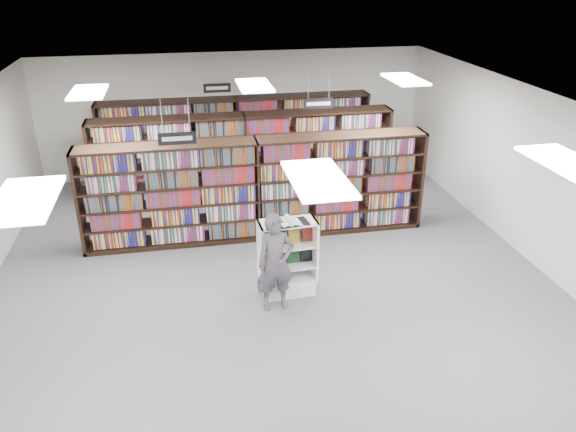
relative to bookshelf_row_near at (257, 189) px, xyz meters
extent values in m
plane|color=#4A4A4F|center=(0.00, -2.00, -1.05)|extent=(12.00, 12.00, 0.00)
cube|color=white|center=(0.00, -2.00, 2.15)|extent=(10.00, 12.00, 0.10)
cube|color=silver|center=(0.00, 4.00, 0.55)|extent=(10.00, 0.10, 3.20)
cube|color=silver|center=(5.00, -2.00, 0.55)|extent=(0.10, 12.00, 3.20)
cube|color=black|center=(0.00, 0.00, 0.00)|extent=(7.00, 0.60, 2.10)
cube|color=maroon|center=(0.00, 0.00, 0.00)|extent=(6.88, 0.42, 1.98)
cube|color=black|center=(0.00, 2.00, 0.00)|extent=(7.00, 0.60, 2.10)
cube|color=maroon|center=(0.00, 2.00, 0.00)|extent=(6.88, 0.42, 1.98)
cube|color=black|center=(0.00, 3.70, 0.00)|extent=(7.00, 0.60, 2.10)
cube|color=maroon|center=(0.00, 3.70, 0.00)|extent=(6.88, 0.42, 1.98)
cylinder|color=#B2B2B7|center=(-1.73, -1.00, 1.86)|extent=(0.01, 0.01, 0.58)
cylinder|color=#B2B2B7|center=(-1.27, -1.00, 1.86)|extent=(0.01, 0.01, 0.58)
cube|color=black|center=(-1.50, -1.00, 1.46)|extent=(0.65, 0.02, 0.22)
cube|color=silver|center=(-1.50, -1.01, 1.46)|extent=(0.52, 0.00, 0.08)
cylinder|color=#B2B2B7|center=(1.27, 1.00, 1.86)|extent=(0.01, 0.01, 0.58)
cylinder|color=#B2B2B7|center=(1.73, 1.00, 1.86)|extent=(0.01, 0.01, 0.58)
cube|color=black|center=(1.50, 1.00, 1.46)|extent=(0.65, 0.02, 0.22)
cube|color=silver|center=(1.50, 0.99, 1.46)|extent=(0.52, 0.00, 0.08)
cylinder|color=#B2B2B7|center=(-0.73, 3.00, 1.86)|extent=(0.01, 0.01, 0.58)
cylinder|color=#B2B2B7|center=(-0.27, 3.00, 1.86)|extent=(0.01, 0.01, 0.58)
cube|color=black|center=(-0.50, 3.00, 1.46)|extent=(0.65, 0.02, 0.22)
cube|color=silver|center=(-0.50, 2.99, 1.46)|extent=(0.52, 0.00, 0.08)
cube|color=white|center=(-3.00, -5.00, 2.11)|extent=(0.60, 1.20, 0.04)
cube|color=white|center=(0.00, -5.00, 2.11)|extent=(0.60, 1.20, 0.04)
cube|color=white|center=(3.00, -5.00, 2.11)|extent=(0.60, 1.20, 0.04)
cube|color=white|center=(-3.00, 0.00, 2.11)|extent=(0.60, 1.20, 0.04)
cube|color=white|center=(0.00, 0.00, 2.11)|extent=(0.60, 1.20, 0.04)
cube|color=white|center=(3.00, 0.00, 2.11)|extent=(0.60, 1.20, 0.04)
cube|color=white|center=(0.19, -2.28, -0.90)|extent=(1.00, 0.54, 0.29)
cube|color=white|center=(-0.28, -2.31, -0.37)|extent=(0.07, 0.49, 1.37)
cube|color=white|center=(0.66, -2.26, -0.37)|extent=(0.07, 0.49, 1.37)
cube|color=white|center=(0.18, -2.05, -0.37)|extent=(0.98, 0.08, 1.37)
cube|color=white|center=(0.19, -2.28, 0.30)|extent=(1.00, 0.54, 0.03)
cube|color=white|center=(0.19, -2.28, -0.51)|extent=(0.92, 0.50, 0.02)
cube|color=white|center=(0.19, -2.28, -0.12)|extent=(0.92, 0.50, 0.02)
cube|color=black|center=(-0.18, -2.25, 0.04)|extent=(0.20, 0.08, 0.29)
cube|color=#132135|center=(0.07, -2.24, 0.04)|extent=(0.20, 0.08, 0.29)
cube|color=gold|center=(0.31, -2.23, 0.04)|extent=(0.20, 0.08, 0.29)
cube|color=maroon|center=(0.56, -2.21, 0.04)|extent=(0.20, 0.08, 0.29)
cube|color=gold|center=(-0.16, -2.25, -0.36)|extent=(0.22, 0.07, 0.28)
cube|color=maroon|center=(0.07, -2.24, -0.36)|extent=(0.22, 0.07, 0.28)
cube|color=#194221|center=(0.30, -2.23, -0.36)|extent=(0.22, 0.07, 0.28)
cube|color=black|center=(0.54, -2.21, -0.36)|extent=(0.22, 0.07, 0.28)
cube|color=black|center=(0.23, -2.36, 0.32)|extent=(0.62, 0.41, 0.01)
cube|color=white|center=(0.09, -2.36, 0.33)|extent=(0.30, 0.34, 0.05)
cube|color=white|center=(0.37, -2.36, 0.33)|extent=(0.29, 0.34, 0.07)
cylinder|color=white|center=(0.21, -2.36, 0.38)|extent=(0.14, 0.31, 0.10)
imported|color=#524E59|center=(-0.09, -2.70, -0.21)|extent=(0.65, 0.46, 1.69)
camera|label=1|loc=(-1.41, -10.53, 4.30)|focal=35.00mm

